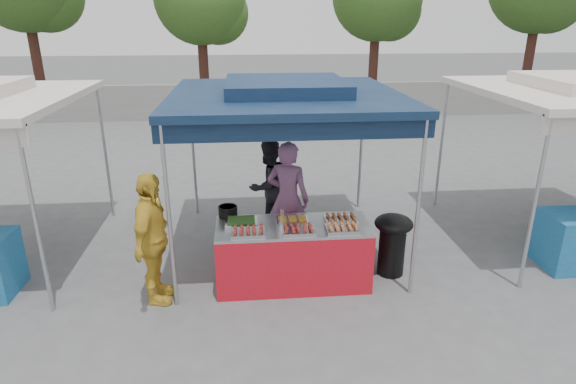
{
  "coord_description": "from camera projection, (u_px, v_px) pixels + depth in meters",
  "views": [
    {
      "loc": [
        -0.58,
        -5.78,
        3.41
      ],
      "look_at": [
        0.0,
        0.6,
        1.05
      ],
      "focal_mm": 30.0,
      "sensor_mm": 36.0,
      "label": 1
    }
  ],
  "objects": [
    {
      "name": "crate_stacked",
      "position": [
        314.0,
        236.0,
        6.98
      ],
      "size": [
        0.44,
        0.31,
        0.26
      ],
      "primitive_type": "cube",
      "color": "navy",
      "rests_on": "crate_right"
    },
    {
      "name": "vendor_table",
      "position": [
        293.0,
        254.0,
        6.39
      ],
      "size": [
        2.0,
        0.8,
        0.85
      ],
      "color": "#AC0F1C",
      "rests_on": "ground_plane"
    },
    {
      "name": "food_tray_br",
      "position": [
        341.0,
        219.0,
        6.34
      ],
      "size": [
        0.42,
        0.3,
        0.07
      ],
      "color": "#B2B2B6",
      "rests_on": "vendor_table"
    },
    {
      "name": "food_tray_bl",
      "position": [
        241.0,
        222.0,
        6.25
      ],
      "size": [
        0.42,
        0.3,
        0.07
      ],
      "color": "#B2B2B6",
      "rests_on": "vendor_table"
    },
    {
      "name": "main_canopy",
      "position": [
        286.0,
        94.0,
        6.72
      ],
      "size": [
        3.2,
        3.2,
        2.57
      ],
      "color": "#A6A7AD",
      "rests_on": "ground_plane"
    },
    {
      "name": "food_tray_fr",
      "position": [
        342.0,
        228.0,
        6.06
      ],
      "size": [
        0.42,
        0.3,
        0.07
      ],
      "color": "#B2B2B6",
      "rests_on": "vendor_table"
    },
    {
      "name": "skewer_cup",
      "position": [
        282.0,
        227.0,
        6.04
      ],
      "size": [
        0.09,
        0.09,
        0.11
      ],
      "primitive_type": "cylinder",
      "color": "#A6A7AD",
      "rests_on": "vendor_table"
    },
    {
      "name": "food_tray_fl",
      "position": [
        248.0,
        232.0,
        5.96
      ],
      "size": [
        0.42,
        0.3,
        0.07
      ],
      "color": "#B2B2B6",
      "rests_on": "vendor_table"
    },
    {
      "name": "back_wall",
      "position": [
        261.0,
        101.0,
        16.7
      ],
      "size": [
        40.0,
        0.25,
        1.2
      ],
      "primitive_type": "cube",
      "color": "slate",
      "rests_on": "ground_plane"
    },
    {
      "name": "cooking_pot",
      "position": [
        228.0,
        211.0,
        6.48
      ],
      "size": [
        0.25,
        0.25,
        0.15
      ],
      "primitive_type": "cylinder",
      "color": "black",
      "rests_on": "vendor_table"
    },
    {
      "name": "tree_1",
      "position": [
        204.0,
        2.0,
        17.25
      ],
      "size": [
        3.36,
        3.27,
        5.62
      ],
      "color": "#391D16",
      "rests_on": "ground_plane"
    },
    {
      "name": "food_tray_bm",
      "position": [
        292.0,
        220.0,
        6.3
      ],
      "size": [
        0.42,
        0.3,
        0.07
      ],
      "color": "#B2B2B6",
      "rests_on": "vendor_table"
    },
    {
      "name": "customer_person",
      "position": [
        153.0,
        240.0,
        5.85
      ],
      "size": [
        0.55,
        1.04,
        1.69
      ],
      "primitive_type": "imported",
      "rotation": [
        0.0,
        0.0,
        1.43
      ],
      "color": "gold",
      "rests_on": "ground_plane"
    },
    {
      "name": "food_tray_fm",
      "position": [
        298.0,
        230.0,
        6.01
      ],
      "size": [
        0.42,
        0.3,
        0.07
      ],
      "color": "#B2B2B6",
      "rests_on": "vendor_table"
    },
    {
      "name": "vendor_woman",
      "position": [
        288.0,
        199.0,
        7.05
      ],
      "size": [
        0.75,
        0.64,
        1.75
      ],
      "primitive_type": "imported",
      "rotation": [
        0.0,
        0.0,
        2.72
      ],
      "color": "#7A4D74",
      "rests_on": "ground_plane"
    },
    {
      "name": "crate_left",
      "position": [
        266.0,
        249.0,
        7.12
      ],
      "size": [
        0.5,
        0.35,
        0.3
      ],
      "primitive_type": "cube",
      "color": "navy",
      "rests_on": "ground_plane"
    },
    {
      "name": "wok_burner",
      "position": [
        392.0,
        239.0,
        6.59
      ],
      "size": [
        0.52,
        0.52,
        0.88
      ],
      "rotation": [
        0.0,
        0.0,
        -0.16
      ],
      "color": "black",
      "rests_on": "ground_plane"
    },
    {
      "name": "helper_man",
      "position": [
        269.0,
        186.0,
        7.88
      ],
      "size": [
        0.95,
        0.92,
        1.55
      ],
      "primitive_type": "imported",
      "rotation": [
        0.0,
        0.0,
        3.8
      ],
      "color": "black",
      "rests_on": "ground_plane"
    },
    {
      "name": "crate_right",
      "position": [
        313.0,
        252.0,
        7.08
      ],
      "size": [
        0.44,
        0.31,
        0.27
      ],
      "primitive_type": "cube",
      "color": "navy",
      "rests_on": "ground_plane"
    },
    {
      "name": "ground_plane",
      "position": [
        292.0,
        278.0,
        6.63
      ],
      "size": [
        80.0,
        80.0,
        0.0
      ],
      "primitive_type": "plane",
      "color": "#505052"
    }
  ]
}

